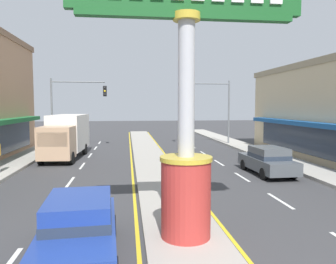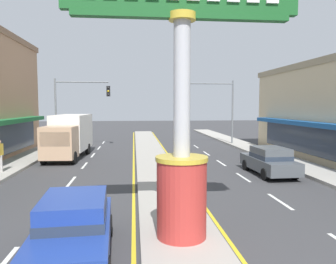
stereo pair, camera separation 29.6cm
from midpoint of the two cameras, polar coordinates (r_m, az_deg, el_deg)
The scene contains 9 objects.
median_strip at distance 21.35m, azimuth -2.01°, elevation -5.46°, with size 2.31×52.00×0.14m, color #A39E93.
sidewalk_right at distance 21.92m, azimuth 22.38°, elevation -5.48°, with size 2.28×60.00×0.18m, color #ADA89E.
lane_markings at distance 20.03m, azimuth -1.74°, elevation -6.32°, with size 9.05×52.00×0.01m.
district_sign at distance 8.91m, azimuth 3.39°, elevation 2.60°, with size 6.33×1.45×7.52m.
traffic_light_left_side at distance 30.08m, azimuth -15.51°, elevation 5.29°, with size 4.86×0.46×6.20m.
traffic_light_right_side at distance 31.55m, azimuth 8.44°, elevation 5.37°, with size 4.86×0.46×6.20m.
sedan_near_right_lane at distance 18.91m, azimuth 17.71°, elevation -4.77°, with size 1.93×4.35×1.53m.
sedan_far_right_lane at distance 8.71m, azimuth -15.15°, elevation -15.76°, with size 2.02×4.39×1.53m.
box_truck_near_left_lane at distance 24.89m, azimuth -16.54°, elevation -0.44°, with size 2.55×7.01×3.12m.
Camera 2 is at (-1.30, -2.99, 3.79)m, focal length 34.91 mm.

